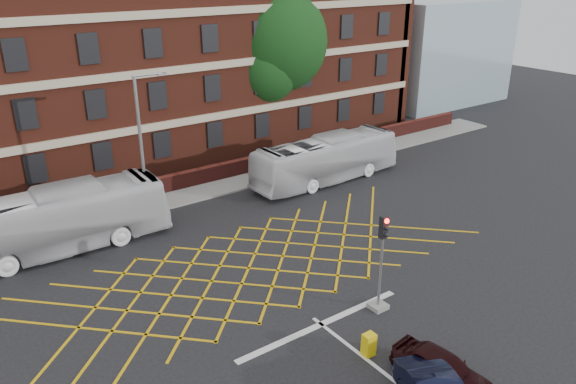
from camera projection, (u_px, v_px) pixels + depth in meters
ground at (272, 287)px, 25.21m from camera, size 120.00×120.00×0.00m
victorian_building at (95, 50)px, 38.83m from camera, size 51.00×12.17×20.40m
boundary_wall at (154, 187)px, 34.74m from camera, size 56.00×0.50×1.10m
far_pavement at (161, 200)px, 34.18m from camera, size 60.00×3.00×0.12m
glass_block at (430, 51)px, 57.40m from camera, size 14.00×10.00×10.00m
box_junction_hatching at (249, 268)px, 26.70m from camera, size 8.22×8.22×0.02m
stop_line at (321, 324)px, 22.58m from camera, size 8.00×0.30×0.02m
bus_left at (48, 223)px, 27.56m from camera, size 11.78×3.06×3.26m
bus_right at (326, 159)px, 36.73m from camera, size 10.79×2.72×2.99m
car_maroon at (442, 369)px, 19.21m from camera, size 1.95×3.80×1.24m
deciduous_tree at (272, 48)px, 42.97m from camera, size 8.44×8.41×12.11m
traffic_light_near at (380, 272)px, 22.97m from camera, size 0.70×0.70×4.27m
street_lamp at (146, 176)px, 30.40m from camera, size 2.25×1.00×8.21m
utility_cabinet at (369, 345)px, 20.68m from camera, size 0.46×0.37×0.91m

